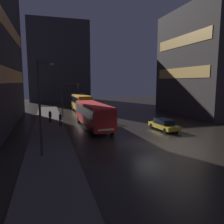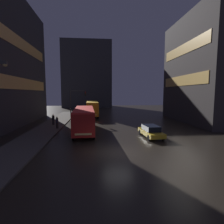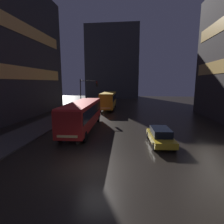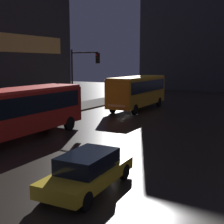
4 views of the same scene
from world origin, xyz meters
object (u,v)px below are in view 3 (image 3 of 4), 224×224
Objects in this scene: pedestrian_mid at (56,116)px; traffic_light_main at (87,91)px; bus_near at (83,113)px; pedestrian_near at (57,112)px; bus_far at (108,99)px; car_taxi at (160,136)px.

pedestrian_mid is 0.29× the size of traffic_light_main.
bus_near reaches higher than pedestrian_near.
bus_far reaches higher than bus_near.
traffic_light_main is (-2.12, 9.92, 2.05)m from bus_near.
pedestrian_mid is at bearing -27.98° from bus_near.
bus_near is at bearing 85.16° from bus_far.
traffic_light_main is at bearing -57.26° from car_taxi.
traffic_light_main reaches higher than bus_near.
bus_far is at bearing 142.69° from pedestrian_near.
bus_far is 2.03× the size of car_taxi.
car_taxi is 15.93m from pedestrian_near.
bus_far is 6.63m from traffic_light_main.
pedestrian_near reaches higher than car_taxi.
pedestrian_near is (-6.05, -10.59, -0.90)m from bus_far.
bus_far is at bearing 62.76° from traffic_light_main.
bus_far is 14.49m from pedestrian_mid.
traffic_light_main reaches higher than pedestrian_near.
bus_far is 12.23m from pedestrian_near.
bus_far is 20.65m from car_taxi.
bus_far reaches higher than pedestrian_mid.
pedestrian_near is at bearing -37.09° from car_taxi.
car_taxi is (8.08, -3.71, -1.23)m from bus_near.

